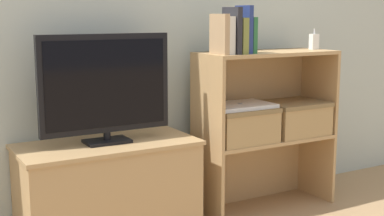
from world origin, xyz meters
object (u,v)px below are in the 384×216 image
tv (106,86)px  baby_monitor (314,42)px  book_tan (219,34)px  storage_basket_left (239,123)px  book_olive (238,36)px  book_forest (249,35)px  tv_stand (109,190)px  book_ivory (226,35)px  laptop (240,105)px  book_navy (244,30)px  storage_basket_right (293,116)px  book_charcoal (232,31)px

tv → baby_monitor: (1.30, -0.04, 0.18)m
book_tan → baby_monitor: 0.72m
baby_monitor → storage_basket_left: 0.69m
baby_monitor → tv: bearing=178.3°
tv → book_olive: (0.71, -0.10, 0.23)m
book_forest → storage_basket_left: (-0.02, 0.05, -0.48)m
tv_stand → tv: 0.53m
tv → storage_basket_left: 0.80m
tv → book_forest: (0.78, -0.10, 0.23)m
book_ivory → book_olive: size_ratio=1.04×
tv_stand → laptop: size_ratio=2.48×
tv → storage_basket_left: bearing=-4.1°
tv_stand → book_navy: size_ratio=3.52×
book_ivory → storage_basket_right: bearing=5.2°
book_forest → laptop: size_ratio=0.54×
tv_stand → storage_basket_left: (0.76, -0.06, 0.28)m
storage_basket_left → laptop: laptop is taller
book_charcoal → book_olive: book_charcoal is taller
tv_stand → storage_basket_left: bearing=-4.2°
book_tan → book_charcoal: book_charcoal is taller
tv_stand → book_forest: 1.10m
storage_basket_left → laptop: (-0.00, 0.00, 0.10)m
book_tan → book_olive: book_tan is taller
tv_stand → book_charcoal: 1.04m
book_ivory → book_navy: 0.12m
tv → storage_basket_right: (1.15, -0.05, -0.25)m
book_charcoal → storage_basket_left: 0.52m
book_ivory → book_olive: book_ivory is taller
book_ivory → baby_monitor: 0.68m
storage_basket_left → storage_basket_right: same height
storage_basket_right → book_olive: bearing=-173.8°
book_tan → book_olive: size_ratio=1.11×
book_ivory → book_charcoal: bearing=0.0°
book_navy → storage_basket_left: 0.52m
book_tan → book_navy: 0.16m
baby_monitor → storage_basket_right: size_ratio=0.33×
book_charcoal → storage_basket_left: (0.09, 0.05, -0.51)m
book_navy → laptop: bearing=73.3°
tv → storage_basket_right: tv is taller
tv_stand → storage_basket_left: storage_basket_left is taller
book_forest → book_ivory: bearing=180.0°
storage_basket_left → book_ivory: bearing=-160.0°
book_tan → laptop: (0.17, 0.05, -0.40)m
book_forest → tv_stand: bearing=172.4°
tv_stand → baby_monitor: size_ratio=7.31×
book_navy → tv: bearing=172.2°
book_forest → storage_basket_right: (0.37, 0.05, -0.48)m
storage_basket_right → book_charcoal: bearing=-174.3°
book_tan → book_navy: bearing=0.0°
tv → book_tan: 0.65m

